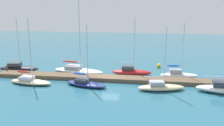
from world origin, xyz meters
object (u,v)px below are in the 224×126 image
object	(u,v)px
sailboat_1	(30,80)
mooring_buoy_yellow	(159,66)
sailboat_4	(131,71)
sailboat_5	(161,86)
sailboat_2	(78,69)
sailboat_0	(18,68)
sailboat_6	(179,74)
sailboat_3	(86,83)

from	to	relation	value
sailboat_1	mooring_buoy_yellow	xyz separation A→B (m)	(17.36, 11.27, -0.14)
sailboat_4	sailboat_5	xyz separation A→B (m)	(4.04, -6.08, -0.08)
sailboat_1	sailboat_2	size ratio (longest dim) A/B	0.68
mooring_buoy_yellow	sailboat_4	bearing A→B (deg)	-130.43
sailboat_0	sailboat_2	xyz separation A→B (m)	(9.60, 0.51, -0.01)
sailboat_0	sailboat_6	distance (m)	24.77
sailboat_2	sailboat_6	distance (m)	15.18
sailboat_0	sailboat_4	bearing A→B (deg)	-3.76
sailboat_3	sailboat_5	xyz separation A→B (m)	(9.57, -0.16, 0.03)
sailboat_1	mooring_buoy_yellow	distance (m)	20.70
sailboat_5	sailboat_0	bearing A→B (deg)	154.72
sailboat_2	mooring_buoy_yellow	xyz separation A→B (m)	(12.64, 5.16, -0.21)
sailboat_1	mooring_buoy_yellow	bearing A→B (deg)	39.33
sailboat_5	sailboat_6	bearing A→B (deg)	51.72
sailboat_2	sailboat_4	bearing A→B (deg)	8.36
sailboat_4	sailboat_5	distance (m)	7.30
sailboat_0	mooring_buoy_yellow	xyz separation A→B (m)	(22.24, 5.67, -0.22)
sailboat_6	sailboat_5	bearing A→B (deg)	-120.92
sailboat_4	mooring_buoy_yellow	distance (m)	6.66
sailboat_1	sailboat_4	xyz separation A→B (m)	(13.05, 6.20, 0.08)
sailboat_4	mooring_buoy_yellow	size ratio (longest dim) A/B	12.15
sailboat_1	sailboat_5	xyz separation A→B (m)	(17.08, 0.12, 0.00)
sailboat_5	sailboat_6	distance (m)	6.19
sailboat_6	mooring_buoy_yellow	bearing A→B (deg)	110.29
sailboat_3	mooring_buoy_yellow	distance (m)	14.76
sailboat_5	sailboat_1	bearing A→B (deg)	169.12
sailboat_4	mooring_buoy_yellow	xyz separation A→B (m)	(4.32, 5.07, -0.22)
sailboat_5	sailboat_6	size ratio (longest dim) A/B	0.98
sailboat_1	sailboat_6	xyz separation A→B (m)	(19.89, 5.64, 0.08)
sailboat_2	sailboat_3	xyz separation A→B (m)	(2.79, -5.82, -0.10)
sailboat_0	sailboat_6	size ratio (longest dim) A/B	1.05
sailboat_2	mooring_buoy_yellow	size ratio (longest dim) A/B	18.42
sailboat_0	sailboat_5	size ratio (longest dim) A/B	1.07
sailboat_2	sailboat_0	bearing A→B (deg)	-169.23
sailboat_3	sailboat_1	bearing A→B (deg)	-164.04
sailboat_2	sailboat_3	distance (m)	6.46
sailboat_3	mooring_buoy_yellow	size ratio (longest dim) A/B	11.37
sailboat_3	sailboat_4	xyz separation A→B (m)	(5.54, 5.92, 0.11)
sailboat_0	sailboat_5	xyz separation A→B (m)	(21.96, -5.47, -0.08)
sailboat_1	sailboat_2	xyz separation A→B (m)	(4.72, 6.11, 0.07)
sailboat_5	mooring_buoy_yellow	bearing A→B (deg)	77.26
sailboat_3	sailboat_6	size ratio (longest dim) A/B	1.00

